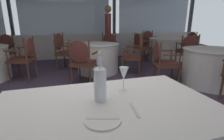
# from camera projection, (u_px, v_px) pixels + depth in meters

# --- Properties ---
(ground_plane) EXTENTS (14.59, 14.59, 0.00)m
(ground_plane) POSITION_uv_depth(u_px,v_px,m) (86.00, 121.00, 2.21)
(ground_plane) COLOR #47384C
(window_wall_far) EXTENTS (10.73, 0.14, 2.63)m
(window_wall_far) POSITION_uv_depth(u_px,v_px,m) (67.00, 28.00, 5.80)
(window_wall_far) COLOR beige
(window_wall_far) RESTS_ON ground_plane
(side_plate) EXTENTS (0.20, 0.20, 0.01)m
(side_plate) POSITION_uv_depth(u_px,v_px,m) (103.00, 119.00, 0.90)
(side_plate) COLOR silver
(side_plate) RESTS_ON foreground_table
(butter_knife) EXTENTS (0.18, 0.07, 0.00)m
(butter_knife) POSITION_uv_depth(u_px,v_px,m) (103.00, 119.00, 0.90)
(butter_knife) COLOR silver
(butter_knife) RESTS_ON foreground_table
(dinner_fork) EXTENTS (0.04, 0.18, 0.00)m
(dinner_fork) POSITION_uv_depth(u_px,v_px,m) (134.00, 110.00, 1.01)
(dinner_fork) COLOR silver
(dinner_fork) RESTS_ON foreground_table
(water_bottle) EXTENTS (0.08, 0.08, 0.33)m
(water_bottle) POSITION_uv_depth(u_px,v_px,m) (100.00, 81.00, 1.10)
(water_bottle) COLOR white
(water_bottle) RESTS_ON foreground_table
(wine_glass) EXTENTS (0.07, 0.07, 0.19)m
(wine_glass) POSITION_uv_depth(u_px,v_px,m) (124.00, 74.00, 1.26)
(wine_glass) COLOR white
(wine_glass) RESTS_ON foreground_table
(dining_chair_0_0) EXTENTS (0.62, 0.57, 0.94)m
(dining_chair_0_0) POSITION_uv_depth(u_px,v_px,m) (4.00, 49.00, 4.68)
(dining_chair_0_0) COLOR brown
(dining_chair_0_0) RESTS_ON ground_plane
(dining_chair_0_3) EXTENTS (0.57, 0.62, 0.95)m
(dining_chair_0_3) POSITION_uv_depth(u_px,v_px,m) (25.00, 55.00, 3.63)
(dining_chair_0_3) COLOR brown
(dining_chair_0_3) RESTS_ON ground_plane
(background_table_1) EXTENTS (1.15, 1.15, 0.73)m
(background_table_1) POSITION_uv_depth(u_px,v_px,m) (211.00, 67.00, 3.43)
(background_table_1) COLOR silver
(background_table_1) RESTS_ON ground_plane
(dining_chair_1_0) EXTENTS (0.58, 0.62, 0.89)m
(dining_chair_1_0) POSITION_uv_depth(u_px,v_px,m) (163.00, 60.00, 3.39)
(dining_chair_1_0) COLOR brown
(dining_chair_1_0) RESTS_ON ground_plane
(dining_chair_1_3) EXTENTS (0.62, 0.58, 0.92)m
(dining_chair_1_3) POSITION_uv_depth(u_px,v_px,m) (191.00, 50.00, 4.33)
(dining_chair_1_3) COLOR brown
(dining_chair_1_3) RESTS_ON ground_plane
(background_table_2) EXTENTS (1.15, 1.15, 0.73)m
(background_table_2) POSITION_uv_depth(u_px,v_px,m) (166.00, 49.00, 5.76)
(background_table_2) COLOR silver
(background_table_2) RESTS_ON ground_plane
(dining_chair_2_0) EXTENTS (0.57, 0.51, 0.93)m
(dining_chair_2_0) POSITION_uv_depth(u_px,v_px,m) (189.00, 48.00, 4.82)
(dining_chair_2_0) COLOR brown
(dining_chair_2_0) RESTS_ON ground_plane
(dining_chair_2_1) EXTENTS (0.51, 0.57, 0.93)m
(dining_chair_2_1) POSITION_uv_depth(u_px,v_px,m) (189.00, 43.00, 6.07)
(dining_chair_2_1) COLOR brown
(dining_chair_2_1) RESTS_ON ground_plane
(dining_chair_2_2) EXTENTS (0.57, 0.51, 0.94)m
(dining_chair_2_2) POSITION_uv_depth(u_px,v_px,m) (149.00, 41.00, 6.60)
(dining_chair_2_2) COLOR brown
(dining_chair_2_2) RESTS_ON ground_plane
(dining_chair_2_3) EXTENTS (0.51, 0.57, 0.93)m
(dining_chair_2_3) POSITION_uv_depth(u_px,v_px,m) (141.00, 45.00, 5.35)
(dining_chair_2_3) COLOR brown
(dining_chair_2_3) RESTS_ON ground_plane
(background_table_3) EXTENTS (1.07, 1.07, 0.73)m
(background_table_3) POSITION_uv_depth(u_px,v_px,m) (98.00, 58.00, 4.31)
(background_table_3) COLOR silver
(background_table_3) RESTS_ON ground_plane
(dining_chair_3_0) EXTENTS (0.65, 0.63, 0.93)m
(dining_chair_3_0) POSITION_uv_depth(u_px,v_px,m) (82.00, 59.00, 3.36)
(dining_chair_3_0) COLOR brown
(dining_chair_3_0) RESTS_ON ground_plane
(dining_chair_3_1) EXTENTS (0.63, 0.65, 0.98)m
(dining_chair_3_1) POSITION_uv_depth(u_px,v_px,m) (136.00, 52.00, 4.02)
(dining_chair_3_1) COLOR brown
(dining_chair_3_1) RESTS_ON ground_plane
(dining_chair_3_2) EXTENTS (0.65, 0.63, 0.95)m
(dining_chair_3_2) POSITION_uv_depth(u_px,v_px,m) (108.00, 46.00, 5.15)
(dining_chair_3_2) COLOR brown
(dining_chair_3_2) RESTS_ON ground_plane
(dining_chair_3_3) EXTENTS (0.63, 0.65, 0.99)m
(dining_chair_3_3) POSITION_uv_depth(u_px,v_px,m) (63.00, 49.00, 4.48)
(dining_chair_3_3) COLOR brown
(dining_chair_3_3) RESTS_ON ground_plane
(diner_person_1) EXTENTS (0.29, 0.51, 1.77)m
(diner_person_1) POSITION_uv_depth(u_px,v_px,m) (108.00, 30.00, 5.51)
(diner_person_1) COLOR black
(diner_person_1) RESTS_ON ground_plane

